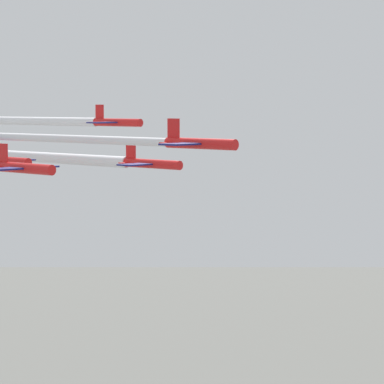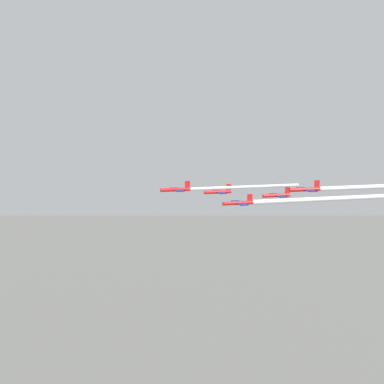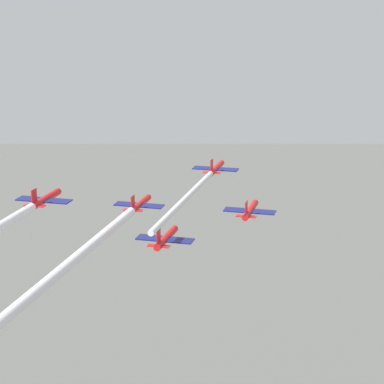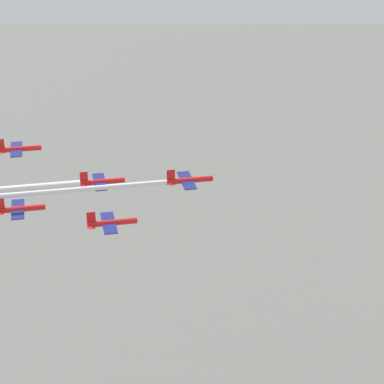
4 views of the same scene
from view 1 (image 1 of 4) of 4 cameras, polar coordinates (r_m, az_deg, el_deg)
The scene contains 7 objects.
jet_0 at distance 82.25m, azimuth 0.37°, elevation 3.09°, with size 7.62×7.49×2.74m.
jet_1 at distance 98.64m, azimuth -2.63°, elevation 1.81°, with size 7.62×7.49×2.74m.
jet_2 at distance 87.30m, azimuth -10.60°, elevation 1.52°, with size 7.62×7.49×2.74m.
jet_3 at distance 114.92m, azimuth -4.80°, elevation 4.39°, with size 7.62×7.49×2.74m.
jet_4 at distance 104.11m, azimuth -11.70°, elevation 1.94°, with size 7.62×7.49×2.74m.
smoke_trail_0 at distance 96.40m, azimuth -8.36°, elevation 3.34°, with size 26.56×18.61×0.82m.
smoke_trail_1 at distance 118.46m, azimuth -11.64°, elevation 2.28°, with size 37.58×26.39×1.28m.
Camera 1 is at (-93.04, -11.75, 175.87)m, focal length 85.00 mm.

